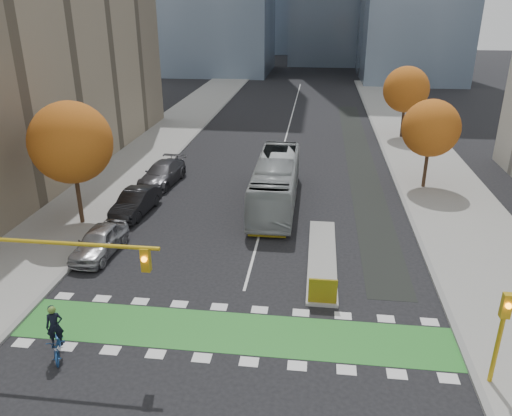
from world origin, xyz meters
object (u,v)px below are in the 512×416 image
(tree_east_far, at_px, (406,89))
(parked_car_c, at_px, (162,174))
(traffic_signal_east, at_px, (502,326))
(hazard_board, at_px, (323,291))
(tree_west, at_px, (71,143))
(traffic_signal_west, at_px, (29,265))
(tree_east_near, at_px, (431,128))
(cyclist, at_px, (57,339))
(parked_car_a, at_px, (99,241))
(parked_car_b, at_px, (136,202))
(bus, at_px, (276,182))

(tree_east_far, height_order, parked_car_c, tree_east_far)
(traffic_signal_east, bearing_deg, hazard_board, 144.08)
(tree_west, xyz_separation_m, traffic_signal_west, (4.07, -12.51, -1.58))
(tree_east_near, bearing_deg, cyclist, -129.60)
(tree_east_far, xyz_separation_m, parked_car_a, (-21.50, -30.02, -4.40))
(cyclist, distance_m, parked_car_b, 15.25)
(hazard_board, bearing_deg, parked_car_a, 163.81)
(tree_west, height_order, traffic_signal_east, tree_west)
(parked_car_b, relative_size, parked_car_c, 0.87)
(traffic_signal_east, distance_m, parked_car_a, 21.35)
(tree_east_far, height_order, traffic_signal_east, tree_east_far)
(tree_west, bearing_deg, traffic_signal_west, -71.98)
(tree_east_far, distance_m, traffic_signal_east, 38.64)
(cyclist, xyz_separation_m, parked_car_a, (-2.00, 8.94, 0.03))
(parked_car_b, bearing_deg, parked_car_c, 95.38)
(parked_car_c, bearing_deg, cyclist, -78.35)
(tree_east_near, distance_m, parked_car_c, 21.43)
(traffic_signal_east, relative_size, parked_car_b, 0.79)
(traffic_signal_east, height_order, parked_car_c, traffic_signal_east)
(tree_west, height_order, traffic_signal_west, tree_west)
(traffic_signal_east, bearing_deg, tree_east_far, 87.03)
(traffic_signal_east, bearing_deg, bus, 119.38)
(bus, height_order, parked_car_b, bus)
(cyclist, bearing_deg, parked_car_a, 78.50)
(parked_car_a, bearing_deg, traffic_signal_west, -80.31)
(tree_east_near, distance_m, cyclist, 30.08)
(traffic_signal_west, bearing_deg, traffic_signal_east, 0.01)
(tree_east_far, height_order, parked_car_a, tree_east_far)
(tree_east_near, distance_m, traffic_signal_west, 30.08)
(tree_east_near, xyz_separation_m, parked_car_b, (-21.00, -7.85, -4.01))
(tree_west, relative_size, tree_east_far, 1.08)
(bus, height_order, parked_car_c, bus)
(hazard_board, distance_m, tree_east_near, 19.93)
(hazard_board, relative_size, bus, 0.11)
(tree_west, height_order, bus, tree_west)
(parked_car_b, bearing_deg, parked_car_a, -84.62)
(traffic_signal_east, bearing_deg, tree_east_near, 86.19)
(tree_east_far, xyz_separation_m, cyclist, (-19.50, -38.97, -4.43))
(tree_east_near, xyz_separation_m, bus, (-11.43, -4.86, -3.15))
(traffic_signal_west, bearing_deg, cyclist, -26.08)
(tree_east_near, bearing_deg, bus, -156.96)
(traffic_signal_west, xyz_separation_m, bus, (8.50, 17.65, -2.32))
(cyclist, relative_size, parked_car_b, 0.47)
(hazard_board, xyz_separation_m, cyclist, (-11.00, -5.17, 0.01))
(traffic_signal_west, relative_size, parked_car_a, 1.73)
(parked_car_b, bearing_deg, bus, 22.72)
(hazard_board, relative_size, parked_car_a, 0.28)
(parked_car_a, bearing_deg, parked_car_c, 92.50)
(hazard_board, bearing_deg, parked_car_b, 142.57)
(hazard_board, relative_size, cyclist, 0.58)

